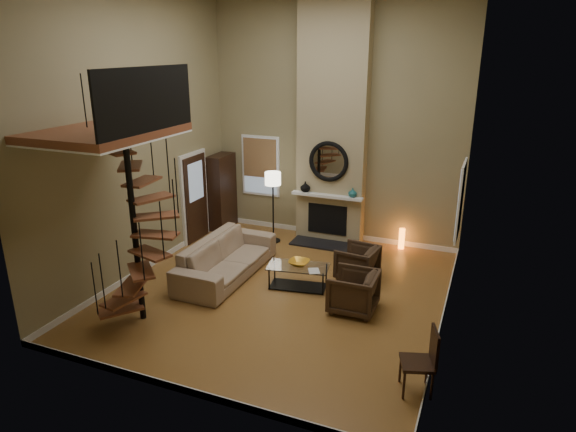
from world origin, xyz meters
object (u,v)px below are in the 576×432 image
at_px(armchair_near, 361,263).
at_px(accent_lamp, 402,239).
at_px(floor_lamp, 273,184).
at_px(side_chair, 424,358).
at_px(hutch, 222,192).
at_px(sofa, 226,257).
at_px(armchair_far, 357,292).
at_px(coffee_table, 298,274).

bearing_deg(armchair_near, accent_lamp, 173.68).
height_order(floor_lamp, side_chair, floor_lamp).
bearing_deg(hutch, sofa, -59.45).
height_order(hutch, sofa, hutch).
height_order(sofa, side_chair, side_chair).
bearing_deg(hutch, armchair_far, -34.17).
xyz_separation_m(armchair_far, coffee_table, (-1.29, 0.46, -0.07)).
relative_size(armchair_near, accent_lamp, 1.59).
relative_size(coffee_table, floor_lamp, 0.74).
bearing_deg(side_chair, accent_lamp, 103.26).
distance_m(armchair_near, side_chair, 3.49).
bearing_deg(sofa, hutch, 30.62).
height_order(accent_lamp, side_chair, side_chair).
distance_m(sofa, accent_lamp, 4.13).
bearing_deg(armchair_far, hutch, -124.72).
relative_size(hutch, armchair_far, 2.32).
xyz_separation_m(hutch, armchair_near, (4.06, -1.69, -0.60)).
bearing_deg(side_chair, floor_lamp, 133.46).
bearing_deg(hutch, armchair_near, -22.59).
relative_size(hutch, coffee_table, 1.51).
height_order(hutch, accent_lamp, hutch).
bearing_deg(side_chair, armchair_far, 127.22).
relative_size(armchair_near, floor_lamp, 0.45).
bearing_deg(coffee_table, floor_lamp, 124.80).
bearing_deg(armchair_far, floor_lamp, -133.24).
xyz_separation_m(armchair_far, accent_lamp, (0.20, 3.19, -0.10)).
bearing_deg(coffee_table, accent_lamp, 61.34).
bearing_deg(hutch, accent_lamp, 3.20).
distance_m(coffee_table, floor_lamp, 2.75).
relative_size(armchair_far, side_chair, 0.87).
bearing_deg(armchair_near, sofa, -64.61).
xyz_separation_m(armchair_near, coffee_table, (-1.03, -0.79, -0.07)).
relative_size(floor_lamp, accent_lamp, 3.57).
xyz_separation_m(armchair_far, floor_lamp, (-2.72, 2.51, 1.06)).
distance_m(sofa, floor_lamp, 2.34).
xyz_separation_m(sofa, side_chair, (4.22, -2.23, 0.13)).
xyz_separation_m(coffee_table, accent_lamp, (1.50, 2.74, -0.03)).
xyz_separation_m(sofa, floor_lamp, (0.11, 2.10, 1.02)).
bearing_deg(floor_lamp, side_chair, -46.54).
xyz_separation_m(hutch, coffee_table, (3.04, -2.49, -0.67)).
bearing_deg(accent_lamp, hutch, -176.80).
distance_m(armchair_near, accent_lamp, 2.00).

